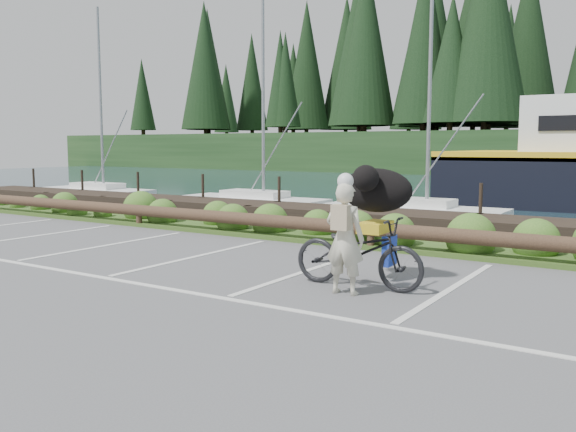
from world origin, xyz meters
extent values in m
plane|color=#525254|center=(0.00, 0.00, 0.00)|extent=(72.00, 72.00, 0.00)
cube|color=#3D5B21|center=(0.00, 5.30, 0.05)|extent=(34.00, 1.60, 0.10)
imported|color=black|center=(1.32, 1.31, 0.56)|extent=(2.18, 0.83, 1.13)
imported|color=beige|center=(1.34, 0.81, 0.84)|extent=(0.63, 0.43, 1.68)
ellipsoid|color=black|center=(1.29, 2.00, 1.49)|extent=(0.66, 1.28, 0.73)
camera|label=1|loc=(5.49, -7.20, 2.22)|focal=38.00mm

